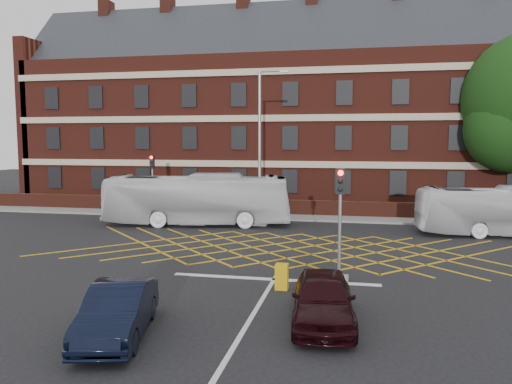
% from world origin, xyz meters
% --- Properties ---
extents(ground, '(120.00, 120.00, 0.00)m').
position_xyz_m(ground, '(0.00, 0.00, 0.00)').
color(ground, black).
rests_on(ground, ground).
extents(victorian_building, '(51.00, 12.17, 20.40)m').
position_xyz_m(victorian_building, '(0.25, 22.00, 7.84)').
color(victorian_building, '#521D15').
rests_on(victorian_building, ground).
extents(boundary_wall, '(56.00, 0.50, 1.10)m').
position_xyz_m(boundary_wall, '(0.00, 13.00, 0.55)').
color(boundary_wall, '#4E1F14').
rests_on(boundary_wall, ground).
extents(far_pavement, '(60.00, 3.00, 0.12)m').
position_xyz_m(far_pavement, '(0.00, 12.00, 0.06)').
color(far_pavement, slate).
rests_on(far_pavement, ground).
extents(box_junction_hatching, '(8.22, 8.22, 0.02)m').
position_xyz_m(box_junction_hatching, '(0.00, 2.00, 0.01)').
color(box_junction_hatching, '#CC990C').
rests_on(box_junction_hatching, ground).
extents(stop_line, '(8.00, 0.30, 0.02)m').
position_xyz_m(stop_line, '(0.00, -3.50, 0.01)').
color(stop_line, silver).
rests_on(stop_line, ground).
extents(centre_line, '(0.15, 14.00, 0.02)m').
position_xyz_m(centre_line, '(0.00, -10.00, 0.01)').
color(centre_line, silver).
rests_on(centre_line, ground).
extents(bus_left, '(11.89, 4.50, 3.23)m').
position_xyz_m(bus_left, '(-6.75, 7.87, 1.62)').
color(bus_left, silver).
rests_on(bus_left, ground).
extents(bus_right, '(10.18, 3.50, 2.78)m').
position_xyz_m(bus_right, '(11.39, 7.87, 1.39)').
color(bus_right, silver).
rests_on(bus_right, ground).
extents(car_navy, '(2.44, 4.53, 1.42)m').
position_xyz_m(car_navy, '(-3.25, -9.82, 0.71)').
color(car_navy, black).
rests_on(car_navy, ground).
extents(car_maroon, '(2.14, 4.53, 1.50)m').
position_xyz_m(car_maroon, '(2.14, -7.72, 0.75)').
color(car_maroon, black).
rests_on(car_maroon, ground).
extents(traffic_light_near, '(0.70, 0.70, 4.27)m').
position_xyz_m(traffic_light_near, '(2.44, -3.28, 1.76)').
color(traffic_light_near, slate).
rests_on(traffic_light_near, ground).
extents(traffic_light_far, '(0.70, 0.70, 4.27)m').
position_xyz_m(traffic_light_far, '(-11.14, 11.09, 1.76)').
color(traffic_light_far, slate).
rests_on(traffic_light_far, ground).
extents(street_lamp, '(2.25, 1.00, 9.57)m').
position_xyz_m(street_lamp, '(-2.86, 8.60, 3.35)').
color(street_lamp, slate).
rests_on(street_lamp, ground).
extents(direction_signs, '(1.10, 0.16, 2.20)m').
position_xyz_m(direction_signs, '(-12.24, 11.76, 1.38)').
color(direction_signs, gray).
rests_on(direction_signs, ground).
extents(utility_cabinet, '(0.45, 0.37, 0.93)m').
position_xyz_m(utility_cabinet, '(0.47, -4.68, 0.46)').
color(utility_cabinet, gold).
rests_on(utility_cabinet, ground).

